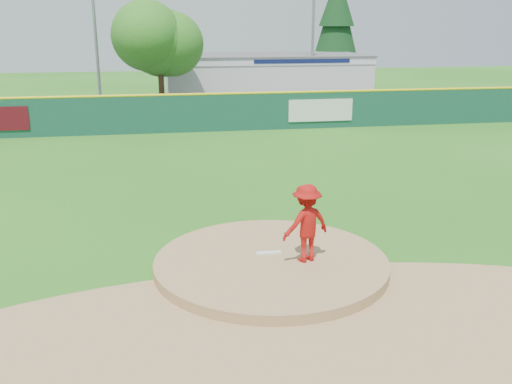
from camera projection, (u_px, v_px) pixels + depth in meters
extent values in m
plane|color=#286B19|center=(271.00, 268.00, 13.48)|extent=(120.00, 120.00, 0.00)
cylinder|color=#9E774C|center=(271.00, 268.00, 13.48)|extent=(5.50, 5.50, 0.50)
cube|color=white|center=(268.00, 253.00, 13.69)|extent=(0.60, 0.15, 0.04)
cylinder|color=#9E774C|center=(303.00, 333.00, 10.65)|extent=(15.40, 15.40, 0.01)
cube|color=#38383A|center=(192.00, 108.00, 38.96)|extent=(44.00, 16.00, 0.02)
imported|color=#A8110E|center=(306.00, 223.00, 13.06)|extent=(1.34, 1.03, 1.83)
imported|color=white|center=(169.00, 104.00, 36.31)|extent=(4.80, 2.69, 1.27)
cube|color=silver|center=(264.00, 77.00, 44.24)|extent=(15.00, 8.00, 3.20)
cube|color=white|center=(275.00, 61.00, 40.05)|extent=(15.00, 0.06, 0.55)
cube|color=#0F194C|center=(303.00, 61.00, 40.35)|extent=(7.00, 0.03, 0.28)
cube|color=#59595B|center=(264.00, 55.00, 43.77)|extent=(15.20, 8.20, 0.12)
cube|color=white|center=(321.00, 110.00, 31.20)|extent=(3.60, 0.04, 1.20)
cube|color=#144334|center=(203.00, 113.00, 30.18)|extent=(40.00, 0.10, 2.00)
cylinder|color=yellow|center=(202.00, 94.00, 29.90)|extent=(40.00, 0.14, 0.14)
cylinder|color=#382314|center=(162.00, 93.00, 36.37)|extent=(0.36, 0.36, 2.60)
sphere|color=#387F23|center=(159.00, 40.00, 35.44)|extent=(5.60, 5.60, 5.60)
cylinder|color=#382314|center=(334.00, 81.00, 49.43)|extent=(0.40, 0.40, 1.60)
cone|color=#113A16|center=(336.00, 24.00, 48.08)|extent=(4.40, 4.40, 7.90)
cylinder|color=gray|center=(95.00, 25.00, 36.39)|extent=(0.20, 0.20, 11.00)
cylinder|color=gray|center=(313.00, 32.00, 40.95)|extent=(0.20, 0.20, 10.00)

